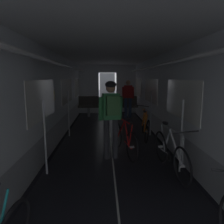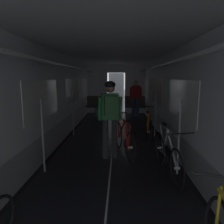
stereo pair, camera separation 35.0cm
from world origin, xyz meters
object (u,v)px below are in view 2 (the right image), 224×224
Objects in this scene: bench_seat_far_left at (97,104)px; bicycle_red_in_aisle at (124,139)px; bench_seat_far_right at (135,104)px; bicycle_orange at (149,126)px; person_standing_near_bench at (136,96)px; bicycle_silver at (167,154)px; person_cyclist_aisle at (110,111)px.

bicycle_red_in_aisle is (1.18, -4.99, -0.18)m from bench_seat_far_left.
bench_seat_far_right is at bearing 0.00° from bench_seat_far_left.
bench_seat_far_left is 0.58× the size of bicycle_orange.
bench_seat_far_left is at bearing 168.21° from person_standing_near_bench.
bench_seat_far_right is 0.55m from person_standing_near_bench.
bench_seat_far_left reaches higher than bicycle_silver.
person_cyclist_aisle reaches higher than bicycle_silver.
bench_seat_far_right is 0.58× the size of bicycle_orange.
bicycle_red_in_aisle is (-0.77, -1.30, 0.00)m from bicycle_orange.
bicycle_silver is (0.03, -2.28, 0.00)m from bicycle_orange.
bicycle_red_in_aisle is at bearing -120.57° from bicycle_orange.
bench_seat_far_right is 5.97m from bicycle_silver.
bench_seat_far_right is 3.70m from bicycle_orange.
bench_seat_far_left is 0.57× the size of person_cyclist_aisle.
person_cyclist_aisle is (0.87, -5.25, 0.50)m from bench_seat_far_left.
person_cyclist_aisle is (-1.11, 0.71, 0.69)m from bicycle_silver.
bicycle_orange is 0.98× the size of person_cyclist_aisle.
bicycle_orange is at bearing 55.40° from person_cyclist_aisle.
person_cyclist_aisle is at bearing -124.60° from bicycle_orange.
person_standing_near_bench reaches higher than bench_seat_far_right.
bicycle_red_in_aisle is at bearing 129.13° from bicycle_silver.
bicycle_orange is at bearing -87.65° from bench_seat_far_right.
bench_seat_far_left is 6.29m from bicycle_silver.
bench_seat_far_right is 0.60× the size of bicycle_red_in_aisle.
person_cyclist_aisle is 4.97m from person_standing_near_bench.
bench_seat_far_right is 0.57× the size of person_cyclist_aisle.
person_standing_near_bench is at bearing 91.79° from bicycle_silver.
bicycle_red_in_aisle is (0.31, 0.26, -0.69)m from person_cyclist_aisle.
person_standing_near_bench is (0.93, 4.88, -0.10)m from person_cyclist_aisle.
bench_seat_far_left is at bearing 99.42° from person_cyclist_aisle.
bench_seat_far_left is 0.58× the size of bicycle_silver.
bench_seat_far_right reaches higher than bicycle_red_in_aisle.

